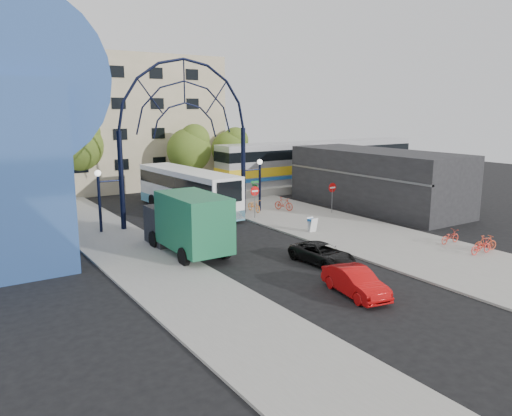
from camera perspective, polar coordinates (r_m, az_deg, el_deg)
ground at (r=26.95m, az=5.31°, el=-7.13°), size 120.00×120.00×0.00m
sidewalk_east at (r=34.95m, az=11.52°, el=-2.90°), size 8.00×56.00×0.12m
plaza_west at (r=28.88m, az=-12.57°, el=-5.96°), size 5.00×50.00×0.12m
gateway_arch at (r=37.52m, az=-8.13°, el=11.28°), size 13.64×0.44×12.10m
stop_sign at (r=38.67m, az=-0.14°, el=1.62°), size 0.80×0.07×2.50m
do_not_enter_sign at (r=40.85m, az=8.72°, el=1.98°), size 0.76×0.07×2.48m
street_name_sign at (r=39.36m, az=-0.13°, el=1.99°), size 0.70×0.70×2.80m
sandwich_board at (r=34.63m, az=6.43°, el=-1.71°), size 0.55×0.61×0.99m
commercial_block_east at (r=44.25m, az=13.57°, el=3.19°), size 6.00×16.00×5.00m
apartment_block at (r=57.80m, az=-15.29°, el=9.43°), size 20.00×12.10×14.00m
train_platform at (r=55.87m, az=7.34°, el=2.87°), size 32.00×5.00×0.80m
train_car at (r=55.57m, az=7.40°, el=5.43°), size 25.10×3.05×4.20m
tree_north_a at (r=51.07m, az=-7.51°, el=6.83°), size 4.48×4.48×7.00m
tree_north_b at (r=51.41m, az=-19.68°, el=7.04°), size 5.12×5.12×8.00m
tree_north_c at (r=55.68m, az=-2.81°, el=6.94°), size 4.16×4.16×6.50m
city_bus at (r=41.95m, az=-7.85°, el=2.06°), size 3.57×12.96×3.52m
green_truck at (r=29.84m, az=-7.95°, el=-1.70°), size 2.88×7.32×3.68m
black_suv at (r=28.11m, az=7.56°, el=-5.19°), size 2.16×4.19×1.13m
red_sedan at (r=23.70m, az=11.29°, el=-8.27°), size 1.99×4.08×1.29m
bike_near_a at (r=41.23m, az=-0.22°, el=0.29°), size 0.77×1.94×1.00m
bike_near_b at (r=41.83m, az=3.18°, el=0.48°), size 1.12×1.86×1.08m
bike_far_a at (r=33.82m, az=21.30°, el=-3.07°), size 1.66×0.58×0.87m
bike_far_b at (r=32.90m, az=24.75°, el=-3.65°), size 1.65×0.88×0.96m
bike_far_c at (r=32.11m, az=24.33°, el=-4.03°), size 1.73×0.69×0.89m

